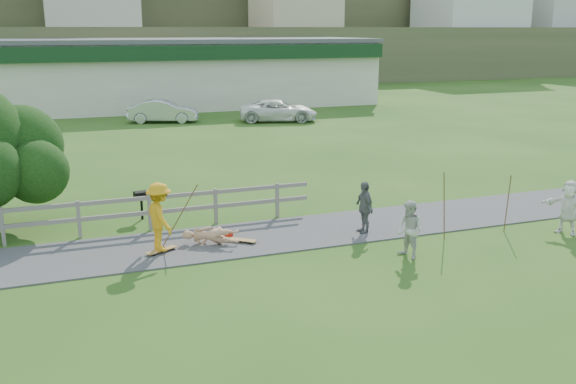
% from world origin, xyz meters
% --- Properties ---
extents(ground, '(260.00, 260.00, 0.00)m').
position_xyz_m(ground, '(0.00, 0.00, 0.00)').
color(ground, '#264F16').
rests_on(ground, ground).
extents(path, '(34.00, 3.00, 0.04)m').
position_xyz_m(path, '(0.00, 1.50, 0.02)').
color(path, '#3B3B3E').
rests_on(path, ground).
extents(fence, '(15.05, 0.10, 1.10)m').
position_xyz_m(fence, '(-4.62, 3.30, 0.72)').
color(fence, slate).
rests_on(fence, ground).
extents(strip_mall, '(32.50, 10.75, 5.10)m').
position_xyz_m(strip_mall, '(4.00, 34.94, 2.58)').
color(strip_mall, silver).
rests_on(strip_mall, ground).
extents(skater_rider, '(0.92, 1.30, 1.84)m').
position_xyz_m(skater_rider, '(-2.05, 1.15, 0.92)').
color(skater_rider, orange).
rests_on(skater_rider, ground).
extents(skater_fallen, '(1.04, 1.53, 0.56)m').
position_xyz_m(skater_fallen, '(-0.65, 1.35, 0.28)').
color(skater_fallen, tan).
rests_on(skater_fallen, ground).
extents(spectator_a, '(0.74, 0.86, 1.53)m').
position_xyz_m(spectator_a, '(3.94, -1.45, 0.76)').
color(spectator_a, beige).
rests_on(spectator_a, ground).
extents(spectator_b, '(0.38, 0.91, 1.55)m').
position_xyz_m(spectator_b, '(3.81, 0.85, 0.78)').
color(spectator_b, slate).
rests_on(spectator_b, ground).
extents(spectator_d, '(1.10, 1.52, 1.59)m').
position_xyz_m(spectator_d, '(9.34, -1.27, 0.80)').
color(spectator_d, white).
rests_on(spectator_d, ground).
extents(car_silver, '(4.66, 2.76, 1.45)m').
position_xyz_m(car_silver, '(2.35, 25.94, 0.73)').
color(car_silver, '#B7B9C0').
rests_on(car_silver, ground).
extents(car_white, '(5.46, 3.66, 1.39)m').
position_xyz_m(car_white, '(9.40, 23.76, 0.70)').
color(car_white, white).
rests_on(car_white, ground).
extents(bbq, '(0.46, 0.38, 0.90)m').
position_xyz_m(bbq, '(-2.06, 4.55, 0.45)').
color(bbq, black).
rests_on(bbq, ground).
extents(longboard_rider, '(0.91, 0.62, 0.10)m').
position_xyz_m(longboard_rider, '(-2.05, 1.15, 0.05)').
color(longboard_rider, olive).
rests_on(longboard_rider, ground).
extents(longboard_fallen, '(0.89, 0.80, 0.11)m').
position_xyz_m(longboard_fallen, '(0.15, 1.25, 0.05)').
color(longboard_fallen, olive).
rests_on(longboard_fallen, ground).
extents(helmet, '(0.28, 0.28, 0.28)m').
position_xyz_m(helmet, '(-0.05, 1.70, 0.14)').
color(helmet, '#B01809').
rests_on(helmet, ground).
extents(pole_rider, '(0.03, 0.03, 2.01)m').
position_xyz_m(pole_rider, '(-1.45, 1.55, 1.00)').
color(pole_rider, brown).
rests_on(pole_rider, ground).
extents(pole_spec_left, '(0.03, 0.03, 1.98)m').
position_xyz_m(pole_spec_left, '(5.61, -0.51, 0.99)').
color(pole_spec_left, brown).
rests_on(pole_spec_left, ground).
extents(pole_spec_right, '(0.03, 0.03, 1.70)m').
position_xyz_m(pole_spec_right, '(7.81, -0.49, 0.85)').
color(pole_spec_right, brown).
rests_on(pole_spec_right, ground).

